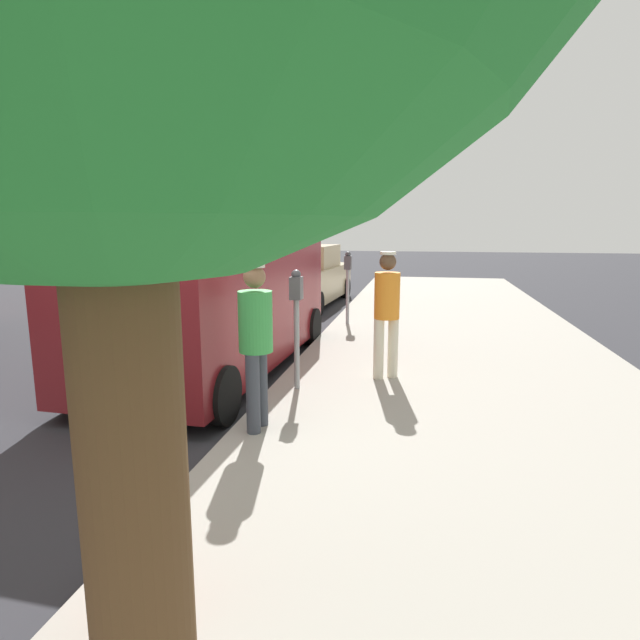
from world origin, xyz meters
TOP-DOWN VIEW (x-y plane):
  - ground_plane at (0.00, 0.00)m, footprint 80.00×80.00m
  - sidewalk_slab at (3.50, 0.00)m, footprint 5.00×32.00m
  - parking_meter_near at (1.35, 0.99)m, footprint 0.14×0.18m
  - parking_meter_far at (1.35, 5.50)m, footprint 0.14×0.18m
  - pedestrian_in_orange at (2.42, 1.69)m, footprint 0.34×0.34m
  - pedestrian_in_green at (1.27, -0.38)m, footprint 0.34×0.36m
  - parked_van at (-0.15, 2.08)m, footprint 2.29×5.27m
  - parked_sedan_ahead at (-0.41, 8.97)m, footprint 2.18×4.51m
  - fire_hydrant at (1.45, -3.05)m, footprint 0.24×0.24m

SIDE VIEW (x-z plane):
  - ground_plane at x=0.00m, z-range 0.00..0.00m
  - sidewalk_slab at x=3.50m, z-range 0.00..0.15m
  - fire_hydrant at x=1.45m, z-range 0.14..1.00m
  - parked_sedan_ahead at x=-0.41m, z-range -0.08..1.57m
  - pedestrian_in_green at x=1.27m, z-range 0.27..1.97m
  - pedestrian_in_orange at x=2.42m, z-range 0.28..1.99m
  - parked_van at x=-0.15m, z-range 0.08..2.23m
  - parking_meter_near at x=1.35m, z-range 0.42..1.94m
  - parking_meter_far at x=1.35m, z-range 0.42..1.94m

